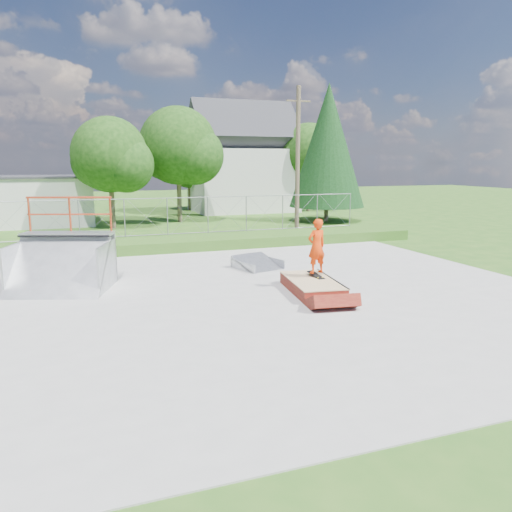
# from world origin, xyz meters

# --- Properties ---
(ground) EXTENTS (120.00, 120.00, 0.00)m
(ground) POSITION_xyz_m (0.00, 0.00, 0.00)
(ground) COLOR #275719
(ground) RESTS_ON ground
(concrete_pad) EXTENTS (20.00, 16.00, 0.04)m
(concrete_pad) POSITION_xyz_m (0.00, 0.00, 0.02)
(concrete_pad) COLOR #999997
(concrete_pad) RESTS_ON ground
(grass_berm) EXTENTS (24.00, 3.00, 0.50)m
(grass_berm) POSITION_xyz_m (0.00, 9.50, 0.25)
(grass_berm) COLOR #275719
(grass_berm) RESTS_ON ground
(grind_box) EXTENTS (1.72, 2.92, 0.41)m
(grind_box) POSITION_xyz_m (2.55, 0.06, 0.21)
(grind_box) COLOR maroon
(grind_box) RESTS_ON concrete_pad
(quarter_pipe) EXTENTS (3.47, 3.20, 2.85)m
(quarter_pipe) POSITION_xyz_m (-4.68, 2.90, 1.43)
(quarter_pipe) COLOR #989B9F
(quarter_pipe) RESTS_ON concrete_pad
(flat_bank_ramp) EXTENTS (1.85, 1.92, 0.45)m
(flat_bank_ramp) POSITION_xyz_m (2.20, 3.89, 0.22)
(flat_bank_ramp) COLOR #989B9F
(flat_bank_ramp) RESTS_ON concrete_pad
(skateboard) EXTENTS (0.27, 0.81, 0.13)m
(skateboard) POSITION_xyz_m (2.85, 0.38, 0.45)
(skateboard) COLOR black
(skateboard) RESTS_ON grind_box
(skater) EXTENTS (0.68, 0.50, 1.71)m
(skater) POSITION_xyz_m (2.85, 0.38, 1.31)
(skater) COLOR #F13909
(skater) RESTS_ON grind_box
(chain_link_fence) EXTENTS (20.00, 0.06, 1.80)m
(chain_link_fence) POSITION_xyz_m (0.00, 10.50, 1.40)
(chain_link_fence) COLOR gray
(chain_link_fence) RESTS_ON grass_berm
(utility_building_flat) EXTENTS (10.00, 6.00, 3.00)m
(utility_building_flat) POSITION_xyz_m (-8.00, 22.00, 1.50)
(utility_building_flat) COLOR beige
(utility_building_flat) RESTS_ON ground
(gable_house) EXTENTS (8.40, 6.08, 8.94)m
(gable_house) POSITION_xyz_m (9.00, 26.00, 3.84)
(gable_house) COLOR beige
(gable_house) RESTS_ON ground
(utility_pole) EXTENTS (0.24, 0.24, 8.00)m
(utility_pole) POSITION_xyz_m (7.50, 12.00, 4.00)
(utility_pole) COLOR brown
(utility_pole) RESTS_ON ground
(tree_left_near) EXTENTS (4.76, 4.48, 6.65)m
(tree_left_near) POSITION_xyz_m (-1.75, 17.83, 4.24)
(tree_left_near) COLOR brown
(tree_left_near) RESTS_ON ground
(tree_center) EXTENTS (5.44, 5.12, 7.60)m
(tree_center) POSITION_xyz_m (2.78, 19.81, 4.85)
(tree_center) COLOR brown
(tree_center) RESTS_ON ground
(tree_right_far) EXTENTS (5.10, 4.80, 7.12)m
(tree_right_far) POSITION_xyz_m (14.27, 23.82, 4.54)
(tree_right_far) COLOR brown
(tree_right_far) RESTS_ON ground
(tree_back_mid) EXTENTS (4.08, 3.84, 5.70)m
(tree_back_mid) POSITION_xyz_m (5.21, 27.86, 3.63)
(tree_back_mid) COLOR brown
(tree_back_mid) RESTS_ON ground
(conifer_tree) EXTENTS (5.04, 5.04, 9.10)m
(conifer_tree) POSITION_xyz_m (12.00, 17.00, 5.05)
(conifer_tree) COLOR brown
(conifer_tree) RESTS_ON ground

